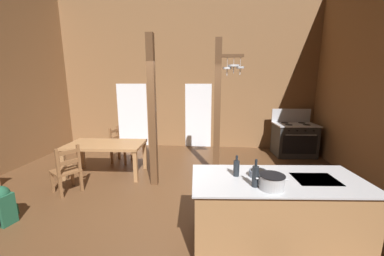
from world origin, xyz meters
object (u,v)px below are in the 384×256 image
(stockpot_on_counter, at_px, (272,182))
(bottle_tall_on_counter, at_px, (236,168))
(kitchen_island, at_px, (275,212))
(ladderback_chair_near_window, at_px, (67,170))
(stove_range, at_px, (294,139))
(mixing_bowl_on_counter, at_px, (258,173))
(ladderback_chair_by_post, at_px, (120,145))
(backpack, at_px, (1,204))
(bottle_short_on_counter, at_px, (255,176))
(dining_table, at_px, (106,147))

(stockpot_on_counter, height_order, bottle_tall_on_counter, bottle_tall_on_counter)
(kitchen_island, bearing_deg, ladderback_chair_near_window, 162.90)
(stove_range, bearing_deg, kitchen_island, -111.92)
(mixing_bowl_on_counter, bearing_deg, ladderback_chair_by_post, 137.17)
(ladderback_chair_by_post, height_order, stockpot_on_counter, stockpot_on_counter)
(stove_range, height_order, stockpot_on_counter, stove_range)
(backpack, bearing_deg, stove_range, 34.20)
(backpack, bearing_deg, bottle_short_on_counter, -5.28)
(kitchen_island, relative_size, ladderback_chair_near_window, 2.34)
(dining_table, distance_m, ladderback_chair_by_post, 0.85)
(kitchen_island, height_order, dining_table, kitchen_island)
(ladderback_chair_near_window, relative_size, backpack, 1.59)
(backpack, relative_size, bottle_tall_on_counter, 2.16)
(stove_range, relative_size, bottle_short_on_counter, 3.95)
(bottle_tall_on_counter, bearing_deg, ladderback_chair_near_window, 161.04)
(ladderback_chair_by_post, bearing_deg, backpack, -104.26)
(ladderback_chair_by_post, height_order, bottle_tall_on_counter, bottle_tall_on_counter)
(stove_range, height_order, backpack, stove_range)
(dining_table, relative_size, backpack, 2.90)
(backpack, distance_m, bottle_short_on_counter, 3.74)
(stove_range, xyz_separation_m, bottle_tall_on_counter, (-2.07, -3.81, 0.55))
(dining_table, relative_size, bottle_short_on_counter, 5.18)
(ladderback_chair_by_post, bearing_deg, kitchen_island, -41.25)
(stove_range, bearing_deg, mixing_bowl_on_counter, -115.19)
(bottle_tall_on_counter, bearing_deg, dining_table, 143.83)
(stove_range, distance_m, ladderback_chair_by_post, 4.93)
(stockpot_on_counter, bearing_deg, dining_table, 142.99)
(ladderback_chair_by_post, height_order, bottle_short_on_counter, bottle_short_on_counter)
(stockpot_on_counter, bearing_deg, ladderback_chair_by_post, 134.65)
(dining_table, bearing_deg, backpack, -110.70)
(stove_range, height_order, ladderback_chair_near_window, stove_range)
(dining_table, xyz_separation_m, ladderback_chair_near_window, (-0.35, -0.94, -0.20))
(ladderback_chair_by_post, relative_size, bottle_tall_on_counter, 3.45)
(ladderback_chair_by_post, distance_m, bottle_short_on_counter, 4.33)
(kitchen_island, bearing_deg, mixing_bowl_on_counter, 166.92)
(stockpot_on_counter, relative_size, bottle_tall_on_counter, 1.30)
(stove_range, relative_size, dining_table, 0.76)
(ladderback_chair_near_window, distance_m, mixing_bowl_on_counter, 3.56)
(ladderback_chair_near_window, xyz_separation_m, backpack, (-0.39, -1.01, -0.14))
(dining_table, height_order, ladderback_chair_by_post, ladderback_chair_by_post)
(stockpot_on_counter, bearing_deg, mixing_bowl_on_counter, 103.61)
(bottle_tall_on_counter, bearing_deg, backpack, 179.25)
(dining_table, xyz_separation_m, stockpot_on_counter, (3.10, -2.33, 0.35))
(kitchen_island, distance_m, stockpot_on_counter, 0.64)
(ladderback_chair_by_post, distance_m, bottle_tall_on_counter, 3.99)
(mixing_bowl_on_counter, bearing_deg, kitchen_island, -13.08)
(backpack, height_order, bottle_tall_on_counter, bottle_tall_on_counter)
(kitchen_island, distance_m, mixing_bowl_on_counter, 0.56)
(stockpot_on_counter, bearing_deg, backpack, 174.31)
(stove_range, bearing_deg, backpack, -145.80)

